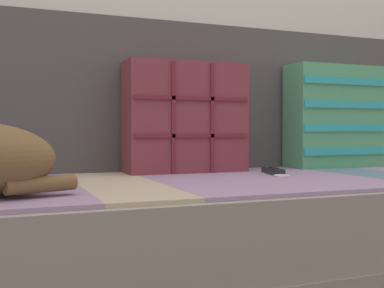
{
  "coord_description": "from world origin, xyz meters",
  "views": [
    {
      "loc": [
        -0.58,
        -1.13,
        0.51
      ],
      "look_at": [
        -0.11,
        0.06,
        0.48
      ],
      "focal_mm": 45.0,
      "sensor_mm": 36.0,
      "label": 1
    }
  ],
  "objects_px": {
    "couch": "(217,242)",
    "throw_pillow_striped": "(335,117)",
    "game_remote_near": "(274,171)",
    "throw_pillow_quilted": "(185,117)"
  },
  "relations": [
    {
      "from": "couch",
      "to": "throw_pillow_striped",
      "type": "relative_size",
      "value": 5.72
    },
    {
      "from": "couch",
      "to": "game_remote_near",
      "type": "relative_size",
      "value": 11.45
    },
    {
      "from": "couch",
      "to": "throw_pillow_striped",
      "type": "xyz_separation_m",
      "value": [
        0.58,
        0.2,
        0.38
      ]
    },
    {
      "from": "throw_pillow_striped",
      "to": "couch",
      "type": "bearing_deg",
      "value": -161.04
    },
    {
      "from": "throw_pillow_striped",
      "to": "game_remote_near",
      "type": "height_order",
      "value": "throw_pillow_striped"
    },
    {
      "from": "throw_pillow_quilted",
      "to": "game_remote_near",
      "type": "relative_size",
      "value": 2.12
    },
    {
      "from": "throw_pillow_quilted",
      "to": "throw_pillow_striped",
      "type": "bearing_deg",
      "value": -0.04
    },
    {
      "from": "game_remote_near",
      "to": "throw_pillow_striped",
      "type": "bearing_deg",
      "value": 24.95
    },
    {
      "from": "couch",
      "to": "throw_pillow_striped",
      "type": "height_order",
      "value": "throw_pillow_striped"
    },
    {
      "from": "game_remote_near",
      "to": "couch",
      "type": "bearing_deg",
      "value": -172.82
    }
  ]
}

